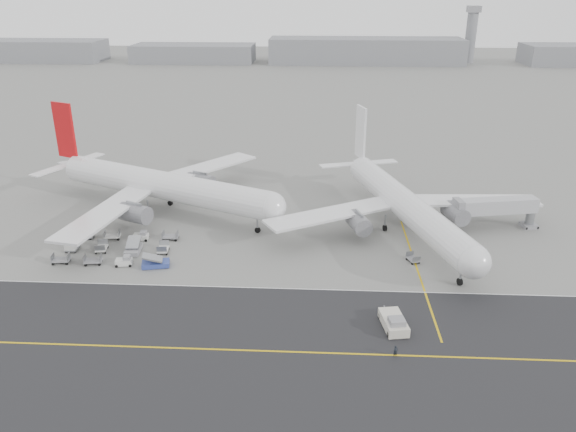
# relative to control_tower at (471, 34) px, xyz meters

# --- Properties ---
(ground) EXTENTS (700.00, 700.00, 0.00)m
(ground) POSITION_rel_control_tower_xyz_m (-100.00, -265.00, -16.25)
(ground) COLOR gray
(ground) RESTS_ON ground
(taxiway) EXTENTS (220.00, 59.00, 0.03)m
(taxiway) POSITION_rel_control_tower_xyz_m (-94.98, -282.98, -16.24)
(taxiway) COLOR #252528
(taxiway) RESTS_ON ground
(horizon_buildings) EXTENTS (520.00, 28.00, 28.00)m
(horizon_buildings) POSITION_rel_control_tower_xyz_m (-70.00, -5.00, -16.25)
(horizon_buildings) COLOR gray
(horizon_buildings) RESTS_ON ground
(control_tower) EXTENTS (7.00, 7.00, 31.25)m
(control_tower) POSITION_rel_control_tower_xyz_m (0.00, 0.00, 0.00)
(control_tower) COLOR gray
(control_tower) RESTS_ON ground
(airliner_a) EXTENTS (54.14, 52.80, 19.87)m
(airliner_a) POSITION_rel_control_tower_xyz_m (-118.16, -237.17, -10.53)
(airliner_a) COLOR white
(airliner_a) RESTS_ON ground
(airliner_b) EXTENTS (51.49, 52.56, 18.66)m
(airliner_b) POSITION_rel_control_tower_xyz_m (-70.57, -244.03, -10.88)
(airliner_b) COLOR white
(airliner_b) RESTS_ON ground
(pushback_tug) EXTENTS (3.69, 7.76, 2.19)m
(pushback_tug) POSITION_rel_control_tower_xyz_m (-75.87, -276.95, -15.36)
(pushback_tug) COLOR beige
(pushback_tug) RESTS_ON ground
(jet_bridge) EXTENTS (16.84, 6.13, 6.28)m
(jet_bridge) POSITION_rel_control_tower_xyz_m (-53.02, -242.72, -11.88)
(jet_bridge) COLOR gray
(jet_bridge) RESTS_ON ground
(gse_cluster) EXTENTS (25.92, 20.68, 2.20)m
(gse_cluster) POSITION_rel_control_tower_xyz_m (-120.77, -255.86, -16.25)
(gse_cluster) COLOR gray
(gse_cluster) RESTS_ON ground
(stray_dolly) EXTENTS (2.24, 2.76, 1.47)m
(stray_dolly) POSITION_rel_control_tower_xyz_m (-70.33, -257.16, -16.25)
(stray_dolly) COLOR silver
(stray_dolly) RESTS_ON ground
(ground_crew_a) EXTENTS (0.68, 0.56, 1.61)m
(ground_crew_a) POSITION_rel_control_tower_xyz_m (-76.42, -283.30, -15.45)
(ground_crew_a) COLOR black
(ground_crew_a) RESTS_ON ground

